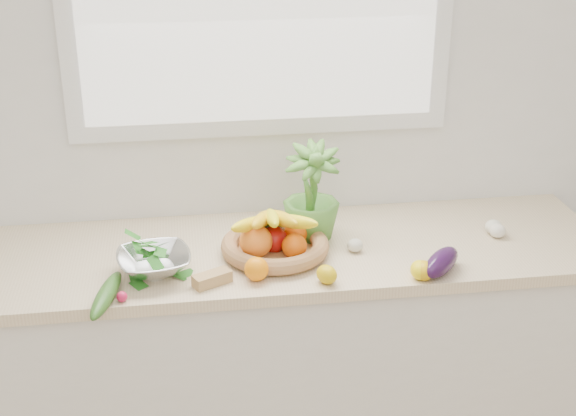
{
  "coord_description": "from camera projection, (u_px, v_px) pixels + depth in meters",
  "views": [
    {
      "loc": [
        -0.28,
        -0.4,
        2.1
      ],
      "look_at": [
        0.05,
        1.93,
        1.05
      ],
      "focal_mm": 50.0,
      "sensor_mm": 36.0,
      "label": 1
    }
  ],
  "objects": [
    {
      "name": "fruit_basket",
      "position": [
        274.0,
        240.0,
        2.58
      ],
      "size": [
        0.36,
        0.36,
        0.18
      ],
      "color": "tan",
      "rests_on": "countertop"
    },
    {
      "name": "lemon_a",
      "position": [
        420.0,
        270.0,
        2.45
      ],
      "size": [
        0.07,
        0.08,
        0.06
      ],
      "primitive_type": "ellipsoid",
      "rotation": [
        0.0,
        0.0,
        -0.16
      ],
      "color": "yellow",
      "rests_on": "countertop"
    },
    {
      "name": "lemon_b",
      "position": [
        424.0,
        270.0,
        2.44
      ],
      "size": [
        0.06,
        0.08,
        0.06
      ],
      "primitive_type": "ellipsoid",
      "rotation": [
        0.0,
        0.0,
        -0.01
      ],
      "color": "gold",
      "rests_on": "countertop"
    },
    {
      "name": "apple",
      "position": [
        274.0,
        240.0,
        2.6
      ],
      "size": [
        0.1,
        0.1,
        0.09
      ],
      "primitive_type": "sphere",
      "rotation": [
        0.0,
        0.0,
        0.17
      ],
      "color": "#B1130E",
      "rests_on": "countertop"
    },
    {
      "name": "back_wall",
      "position": [
        260.0,
        91.0,
        2.73
      ],
      "size": [
        4.5,
        0.02,
        2.7
      ],
      "primitive_type": "cube",
      "color": "white",
      "rests_on": "ground"
    },
    {
      "name": "garlic_b",
      "position": [
        497.0,
        231.0,
        2.71
      ],
      "size": [
        0.07,
        0.07,
        0.05
      ],
      "primitive_type": "ellipsoid",
      "rotation": [
        0.0,
        0.0,
        -0.3
      ],
      "color": "white",
      "rests_on": "countertop"
    },
    {
      "name": "eggplant",
      "position": [
        441.0,
        262.0,
        2.47
      ],
      "size": [
        0.18,
        0.19,
        0.08
      ],
      "primitive_type": "ellipsoid",
      "rotation": [
        0.0,
        0.0,
        -0.74
      ],
      "color": "#290E35",
      "rests_on": "countertop"
    },
    {
      "name": "garlic_c",
      "position": [
        355.0,
        245.0,
        2.61
      ],
      "size": [
        0.06,
        0.06,
        0.04
      ],
      "primitive_type": "ellipsoid",
      "rotation": [
        0.0,
        0.0,
        0.21
      ],
      "color": "beige",
      "rests_on": "countertop"
    },
    {
      "name": "lemon_c",
      "position": [
        327.0,
        274.0,
        2.42
      ],
      "size": [
        0.08,
        0.09,
        0.06
      ],
      "primitive_type": "ellipsoid",
      "rotation": [
        0.0,
        0.0,
        0.47
      ],
      "color": "gold",
      "rests_on": "countertop"
    },
    {
      "name": "countertop",
      "position": [
        272.0,
        253.0,
        2.65
      ],
      "size": [
        2.24,
        0.62,
        0.04
      ],
      "primitive_type": "cube",
      "color": "beige",
      "rests_on": "counter_cabinet"
    },
    {
      "name": "orange_loose",
      "position": [
        256.0,
        269.0,
        2.43
      ],
      "size": [
        0.09,
        0.09,
        0.07
      ],
      "primitive_type": "sphere",
      "rotation": [
        0.0,
        0.0,
        -0.33
      ],
      "color": "orange",
      "rests_on": "countertop"
    },
    {
      "name": "cucumber",
      "position": [
        106.0,
        295.0,
        2.32
      ],
      "size": [
        0.11,
        0.28,
        0.05
      ],
      "primitive_type": "ellipsoid",
      "rotation": [
        0.0,
        0.0,
        -0.22
      ],
      "color": "#294E17",
      "rests_on": "countertop"
    },
    {
      "name": "colander_with_spinach",
      "position": [
        154.0,
        257.0,
        2.45
      ],
      "size": [
        0.26,
        0.26,
        0.12
      ],
      "color": "silver",
      "rests_on": "countertop"
    },
    {
      "name": "ginger",
      "position": [
        212.0,
        279.0,
        2.42
      ],
      "size": [
        0.13,
        0.1,
        0.04
      ],
      "primitive_type": "cube",
      "rotation": [
        0.0,
        0.0,
        0.46
      ],
      "color": "tan",
      "rests_on": "countertop"
    },
    {
      "name": "radish",
      "position": [
        122.0,
        297.0,
        2.33
      ],
      "size": [
        0.04,
        0.04,
        0.03
      ],
      "primitive_type": "sphere",
      "rotation": [
        0.0,
        0.0,
        0.35
      ],
      "color": "#CC1949",
      "rests_on": "countertop"
    },
    {
      "name": "potted_herb",
      "position": [
        311.0,
        193.0,
        2.65
      ],
      "size": [
        0.21,
        0.21,
        0.34
      ],
      "primitive_type": "imported",
      "rotation": [
        0.0,
        0.0,
        -0.11
      ],
      "color": "#4E8A32",
      "rests_on": "countertop"
    },
    {
      "name": "counter_cabinet",
      "position": [
        273.0,
        366.0,
        2.84
      ],
      "size": [
        2.2,
        0.58,
        0.86
      ],
      "primitive_type": "cube",
      "color": "silver",
      "rests_on": "ground"
    },
    {
      "name": "garlic_a",
      "position": [
        494.0,
        227.0,
        2.74
      ],
      "size": [
        0.07,
        0.07,
        0.05
      ],
      "primitive_type": "ellipsoid",
      "rotation": [
        0.0,
        0.0,
        0.26
      ],
      "color": "silver",
      "rests_on": "countertop"
    }
  ]
}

